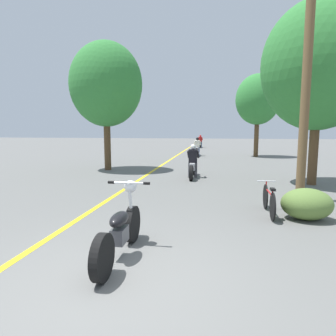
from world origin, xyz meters
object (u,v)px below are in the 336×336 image
object	(u,v)px
motorcycle_foreground	(121,230)
motorcycle_rider_far	(200,143)
roadside_tree_right_near	(319,66)
motorcycle_rider_lead	(193,165)
roadside_tree_right_far	(258,100)
roadside_tree_left	(106,85)
motorcycle_rider_mid	(197,149)
utility_pole	(307,61)
bicycle_parked	(269,200)

from	to	relation	value
motorcycle_foreground	motorcycle_rider_far	size ratio (longest dim) A/B	0.97
roadside_tree_right_near	motorcycle_rider_lead	bearing A→B (deg)	168.86
roadside_tree_right_near	roadside_tree_right_far	world-z (taller)	roadside_tree_right_near
roadside_tree_right_near	roadside_tree_left	xyz separation A→B (m)	(-8.67, 2.58, -0.07)
roadside_tree_left	motorcycle_rider_mid	world-z (taller)	roadside_tree_left
motorcycle_foreground	motorcycle_rider_lead	distance (m)	7.91
roadside_tree_right_far	motorcycle_foreground	distance (m)	18.93
roadside_tree_right_far	utility_pole	bearing A→B (deg)	-91.89
motorcycle_rider_mid	motorcycle_rider_far	distance (m)	10.22
motorcycle_rider_lead	motorcycle_rider_mid	bearing A→B (deg)	92.83
roadside_tree_right_near	utility_pole	bearing A→B (deg)	-112.05
roadside_tree_right_near	bicycle_parked	world-z (taller)	roadside_tree_right_near
motorcycle_rider_mid	bicycle_parked	size ratio (longest dim) A/B	1.31
motorcycle_foreground	roadside_tree_left	bearing A→B (deg)	111.77
roadside_tree_right_far	motorcycle_rider_mid	size ratio (longest dim) A/B	2.75
motorcycle_rider_far	bicycle_parked	bearing A→B (deg)	-83.11
motorcycle_foreground	roadside_tree_right_far	bearing A→B (deg)	76.90
roadside_tree_left	motorcycle_rider_far	bearing A→B (deg)	79.44
roadside_tree_right_far	motorcycle_rider_mid	bearing A→B (deg)	-177.72
roadside_tree_right_near	motorcycle_rider_far	world-z (taller)	roadside_tree_right_near
roadside_tree_right_near	motorcycle_rider_mid	bearing A→B (deg)	114.02
motorcycle_rider_mid	motorcycle_foreground	bearing A→B (deg)	-89.94
roadside_tree_right_near	roadside_tree_right_far	size ratio (longest dim) A/B	1.09
motorcycle_rider_lead	motorcycle_rider_mid	xyz separation A→B (m)	(-0.50, 10.03, 0.00)
motorcycle_rider_mid	roadside_tree_left	bearing A→B (deg)	-114.66
motorcycle_rider_lead	utility_pole	bearing A→B (deg)	-46.99
motorcycle_rider_far	motorcycle_rider_lead	bearing A→B (deg)	-87.57
roadside_tree_left	motorcycle_rider_far	world-z (taller)	roadside_tree_left
motorcycle_rider_lead	motorcycle_rider_mid	distance (m)	10.05
roadside_tree_right_near	motorcycle_rider_far	distance (m)	22.04
utility_pole	motorcycle_rider_mid	distance (m)	14.44
utility_pole	motorcycle_foreground	size ratio (longest dim) A/B	3.58
roadside_tree_left	motorcycle_foreground	bearing A→B (deg)	-68.23
utility_pole	motorcycle_rider_mid	world-z (taller)	utility_pole
roadside_tree_left	utility_pole	bearing A→B (deg)	-34.57
motorcycle_foreground	motorcycle_rider_lead	xyz separation A→B (m)	(0.48, 7.90, 0.08)
motorcycle_rider_lead	bicycle_parked	world-z (taller)	motorcycle_rider_lead
roadside_tree_right_far	motorcycle_rider_lead	world-z (taller)	roadside_tree_right_far
motorcycle_foreground	motorcycle_rider_mid	xyz separation A→B (m)	(-0.02, 17.93, 0.08)
roadside_tree_left	motorcycle_rider_lead	world-z (taller)	roadside_tree_left
utility_pole	motorcycle_rider_lead	distance (m)	5.81
utility_pole	bicycle_parked	world-z (taller)	utility_pole
motorcycle_foreground	motorcycle_rider_mid	bearing A→B (deg)	90.06
roadside_tree_left	motorcycle_rider_far	size ratio (longest dim) A/B	2.88
roadside_tree_right_far	motorcycle_rider_far	xyz separation A→B (m)	(-4.59, 10.04, -3.54)
roadside_tree_left	bicycle_parked	world-z (taller)	roadside_tree_left
utility_pole	motorcycle_foreground	distance (m)	6.66
roadside_tree_right_far	motorcycle_rider_mid	world-z (taller)	roadside_tree_right_far
utility_pole	motorcycle_rider_lead	bearing A→B (deg)	133.01
utility_pole	roadside_tree_right_far	size ratio (longest dim) A/B	1.26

